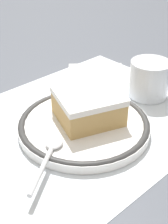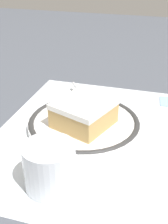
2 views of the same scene
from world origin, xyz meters
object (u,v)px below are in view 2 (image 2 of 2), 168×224
object	(u,v)px
napkin	(141,198)
spoon	(84,97)
plate	(84,123)
sugar_packet	(167,101)
cup	(50,169)
cake_slice	(84,113)

from	to	relation	value
napkin	spoon	bearing A→B (deg)	31.83
plate	sugar_packet	world-z (taller)	plate
plate	cup	world-z (taller)	cup
plate	cup	distance (m)	0.17
cake_slice	cup	size ratio (longest dim) A/B	1.66
plate	cup	bearing A→B (deg)	179.63
plate	sugar_packet	bearing A→B (deg)	-43.59
cup	sugar_packet	bearing A→B (deg)	-24.85
cake_slice	napkin	world-z (taller)	cake_slice
cup	spoon	bearing A→B (deg)	5.68
spoon	cup	bearing A→B (deg)	-174.32
cake_slice	cup	xyz separation A→B (m)	(-0.16, 0.00, -0.01)
sugar_packet	cup	bearing A→B (deg)	155.15
sugar_packet	napkin	bearing A→B (deg)	176.24
plate	cake_slice	world-z (taller)	cake_slice
cup	plate	bearing A→B (deg)	-0.37
napkin	sugar_packet	bearing A→B (deg)	-3.76
cake_slice	napkin	size ratio (longest dim) A/B	1.01
cake_slice	sugar_packet	xyz separation A→B (m)	(0.17, -0.15, -0.04)
spoon	napkin	world-z (taller)	spoon
napkin	sugar_packet	world-z (taller)	sugar_packet
plate	napkin	world-z (taller)	plate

